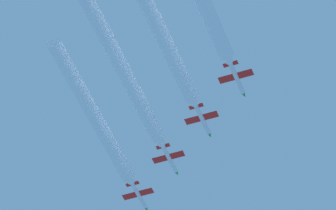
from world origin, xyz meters
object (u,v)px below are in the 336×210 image
at_px(jet_third_echelon, 203,120).
at_px(jet_second_echelon, 170,159).
at_px(jet_lead, 139,196).
at_px(jet_fourth_echelon, 237,78).

bearing_deg(jet_third_echelon, jet_second_echelon, 137.49).
bearing_deg(jet_second_echelon, jet_lead, 138.40).
relative_size(jet_second_echelon, jet_fourth_echelon, 1.00).
distance_m(jet_third_echelon, jet_fourth_echelon, 15.47).
distance_m(jet_lead, jet_second_echelon, 15.37).
bearing_deg(jet_lead, jet_second_echelon, -41.60).
bearing_deg(jet_lead, jet_third_echelon, -42.06).
relative_size(jet_lead, jet_fourth_echelon, 1.00).
relative_size(jet_third_echelon, jet_fourth_echelon, 1.00).
xyz_separation_m(jet_third_echelon, jet_fourth_echelon, (11.32, -10.42, -1.58)).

